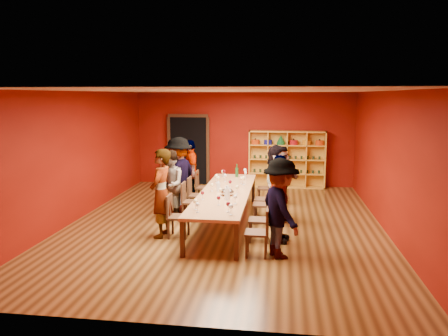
# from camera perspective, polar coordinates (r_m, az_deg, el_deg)

# --- Properties ---
(room_shell) EXTENTS (7.10, 9.10, 3.04)m
(room_shell) POSITION_cam_1_polar(r_m,az_deg,el_deg) (9.72, 0.16, 1.19)
(room_shell) COLOR #503215
(room_shell) RESTS_ON ground
(tasting_table) EXTENTS (1.10, 4.50, 0.75)m
(tasting_table) POSITION_cam_1_polar(r_m,az_deg,el_deg) (9.87, 0.16, -3.42)
(tasting_table) COLOR #A46E44
(tasting_table) RESTS_ON ground
(doorway) EXTENTS (1.40, 0.17, 2.30)m
(doorway) POSITION_cam_1_polar(r_m,az_deg,el_deg) (14.41, -4.61, 2.36)
(doorway) COLOR black
(doorway) RESTS_ON ground
(shelving_unit) EXTENTS (2.40, 0.40, 1.80)m
(shelving_unit) POSITION_cam_1_polar(r_m,az_deg,el_deg) (13.99, 8.19, 1.50)
(shelving_unit) COLOR gold
(shelving_unit) RESTS_ON ground
(chair_person_left_1) EXTENTS (0.42, 0.42, 0.89)m
(chair_person_left_1) POSITION_cam_1_polar(r_m,az_deg,el_deg) (9.08, -6.46, -5.95)
(chair_person_left_1) COLOR #321C10
(chair_person_left_1) RESTS_ON ground
(person_left_1) EXTENTS (0.54, 0.70, 1.83)m
(person_left_1) POSITION_cam_1_polar(r_m,az_deg,el_deg) (9.05, -8.23, -3.29)
(person_left_1) COLOR #CE8A92
(person_left_1) RESTS_ON ground
(chair_person_left_2) EXTENTS (0.42, 0.42, 0.89)m
(chair_person_left_2) POSITION_cam_1_polar(r_m,az_deg,el_deg) (10.29, -4.71, -4.07)
(chair_person_left_2) COLOR #321C10
(chair_person_left_2) RESTS_ON ground
(person_left_2) EXTENTS (0.66, 0.90, 1.65)m
(person_left_2) POSITION_cam_1_polar(r_m,az_deg,el_deg) (10.32, -7.08, -2.21)
(person_left_2) COLOR #D99292
(person_left_2) RESTS_ON ground
(chair_person_left_3) EXTENTS (0.42, 0.42, 0.89)m
(chair_person_left_3) POSITION_cam_1_polar(r_m,az_deg,el_deg) (10.94, -3.95, -3.26)
(chair_person_left_3) COLOR #321C10
(chair_person_left_3) RESTS_ON ground
(person_left_3) EXTENTS (0.86, 1.32, 1.89)m
(person_left_3) POSITION_cam_1_polar(r_m,az_deg,el_deg) (10.93, -5.92, -0.90)
(person_left_3) COLOR #4B4B50
(person_left_3) RESTS_ON ground
(chair_person_left_4) EXTENTS (0.42, 0.42, 0.89)m
(chair_person_left_4) POSITION_cam_1_polar(r_m,az_deg,el_deg) (11.84, -3.03, -2.26)
(chair_person_left_4) COLOR #321C10
(chair_person_left_4) RESTS_ON ground
(person_left_4) EXTENTS (0.79, 1.11, 1.73)m
(person_left_4) POSITION_cam_1_polar(r_m,az_deg,el_deg) (11.83, -4.43, -0.48)
(person_left_4) COLOR #D69090
(person_left_4) RESTS_ON ground
(chair_person_right_0) EXTENTS (0.42, 0.42, 0.89)m
(chair_person_right_0) POSITION_cam_1_polar(r_m,az_deg,el_deg) (8.02, 4.87, -8.01)
(chair_person_right_0) COLOR #321C10
(chair_person_right_0) RESTS_ON ground
(person_right_0) EXTENTS (0.93, 1.27, 1.81)m
(person_right_0) POSITION_cam_1_polar(r_m,az_deg,el_deg) (7.90, 7.40, -5.24)
(person_right_0) COLOR #131936
(person_right_0) RESTS_ON ground
(chair_person_right_1) EXTENTS (0.42, 0.42, 0.89)m
(chair_person_right_1) POSITION_cam_1_polar(r_m,az_deg,el_deg) (8.82, 5.15, -6.40)
(chair_person_right_1) COLOR #321C10
(chair_person_right_1) RESTS_ON ground
(person_right_1) EXTENTS (0.65, 1.10, 1.76)m
(person_right_1) POSITION_cam_1_polar(r_m,az_deg,el_deg) (8.71, 7.16, -4.03)
(person_right_1) COLOR silver
(person_right_1) RESTS_ON ground
(chair_person_right_2) EXTENTS (0.42, 0.42, 0.89)m
(chair_person_right_2) POSITION_cam_1_polar(r_m,az_deg,el_deg) (10.04, 5.48, -4.43)
(chair_person_right_2) COLOR #321C10
(chair_person_right_2) RESTS_ON ground
(person_right_2) EXTENTS (0.97, 1.76, 1.82)m
(person_right_2) POSITION_cam_1_polar(r_m,az_deg,el_deg) (9.94, 7.03, -2.15)
(person_right_2) COLOR #48484C
(person_right_2) RESTS_ON ground
(chair_person_right_3) EXTENTS (0.42, 0.42, 0.89)m
(chair_person_right_3) POSITION_cam_1_polar(r_m,az_deg,el_deg) (10.54, 5.60, -3.77)
(chair_person_right_3) COLOR #321C10
(chair_person_right_3) RESTS_ON ground
(person_right_3) EXTENTS (0.66, 0.89, 1.63)m
(person_right_3) POSITION_cam_1_polar(r_m,az_deg,el_deg) (10.46, 7.10, -2.09)
(person_right_3) COLOR #517AA6
(person_right_3) RESTS_ON ground
(chair_person_right_4) EXTENTS (0.42, 0.42, 0.89)m
(chair_person_right_4) POSITION_cam_1_polar(r_m,az_deg,el_deg) (11.79, 5.84, -2.35)
(chair_person_right_4) COLOR #321C10
(chair_person_right_4) RESTS_ON ground
(person_right_4) EXTENTS (0.54, 0.65, 1.55)m
(person_right_4) POSITION_cam_1_polar(r_m,az_deg,el_deg) (11.73, 7.25, -1.05)
(person_right_4) COLOR beige
(person_right_4) RESTS_ON ground
(wine_glass_0) EXTENTS (0.09, 0.09, 0.21)m
(wine_glass_0) POSITION_cam_1_polar(r_m,az_deg,el_deg) (11.72, 2.77, -0.34)
(wine_glass_0) COLOR silver
(wine_glass_0) RESTS_ON tasting_table
(wine_glass_1) EXTENTS (0.08, 0.08, 0.21)m
(wine_glass_1) POSITION_cam_1_polar(r_m,az_deg,el_deg) (8.13, 0.56, -4.79)
(wine_glass_1) COLOR silver
(wine_glass_1) RESTS_ON tasting_table
(wine_glass_2) EXTENTS (0.08, 0.08, 0.20)m
(wine_glass_2) POSITION_cam_1_polar(r_m,az_deg,el_deg) (11.61, 0.00, -0.48)
(wine_glass_2) COLOR silver
(wine_glass_2) RESTS_ON tasting_table
(wine_glass_3) EXTENTS (0.08, 0.08, 0.19)m
(wine_glass_3) POSITION_cam_1_polar(r_m,az_deg,el_deg) (8.14, -3.49, -4.85)
(wine_glass_3) COLOR silver
(wine_glass_3) RESTS_ON tasting_table
(wine_glass_4) EXTENTS (0.08, 0.08, 0.21)m
(wine_glass_4) POSITION_cam_1_polar(r_m,az_deg,el_deg) (8.32, -3.74, -4.45)
(wine_glass_4) COLOR silver
(wine_glass_4) RESTS_ON tasting_table
(wine_glass_5) EXTENTS (0.08, 0.08, 0.19)m
(wine_glass_5) POSITION_cam_1_polar(r_m,az_deg,el_deg) (8.64, -0.71, -3.98)
(wine_glass_5) COLOR silver
(wine_glass_5) RESTS_ON tasting_table
(wine_glass_6) EXTENTS (0.08, 0.08, 0.19)m
(wine_glass_6) POSITION_cam_1_polar(r_m,az_deg,el_deg) (9.37, -0.45, -2.93)
(wine_glass_6) COLOR silver
(wine_glass_6) RESTS_ON tasting_table
(wine_glass_7) EXTENTS (0.08, 0.08, 0.19)m
(wine_glass_7) POSITION_cam_1_polar(r_m,az_deg,el_deg) (9.64, 1.71, -2.58)
(wine_glass_7) COLOR silver
(wine_glass_7) RESTS_ON tasting_table
(wine_glass_8) EXTENTS (0.08, 0.08, 0.19)m
(wine_glass_8) POSITION_cam_1_polar(r_m,az_deg,el_deg) (8.74, 1.47, -3.83)
(wine_glass_8) COLOR silver
(wine_glass_8) RESTS_ON tasting_table
(wine_glass_9) EXTENTS (0.07, 0.07, 0.18)m
(wine_glass_9) POSITION_cam_1_polar(r_m,az_deg,el_deg) (10.74, 2.26, -1.37)
(wine_glass_9) COLOR silver
(wine_glass_9) RESTS_ON tasting_table
(wine_glass_10) EXTENTS (0.09, 0.09, 0.22)m
(wine_glass_10) POSITION_cam_1_polar(r_m,az_deg,el_deg) (10.84, -1.01, -1.13)
(wine_glass_10) COLOR silver
(wine_glass_10) RESTS_ON tasting_table
(wine_glass_11) EXTENTS (0.08, 0.08, 0.19)m
(wine_glass_11) POSITION_cam_1_polar(r_m,az_deg,el_deg) (11.46, 2.84, -0.65)
(wine_glass_11) COLOR silver
(wine_glass_11) RESTS_ON tasting_table
(wine_glass_12) EXTENTS (0.09, 0.09, 0.21)m
(wine_glass_12) POSITION_cam_1_polar(r_m,az_deg,el_deg) (7.94, 0.92, -5.10)
(wine_glass_12) COLOR silver
(wine_glass_12) RESTS_ON tasting_table
(wine_glass_13) EXTENTS (0.07, 0.07, 0.18)m
(wine_glass_13) POSITION_cam_1_polar(r_m,az_deg,el_deg) (11.67, -0.19, -0.50)
(wine_glass_13) COLOR silver
(wine_glass_13) RESTS_ON tasting_table
(wine_glass_14) EXTENTS (0.08, 0.08, 0.19)m
(wine_glass_14) POSITION_cam_1_polar(r_m,az_deg,el_deg) (11.03, 0.14, -1.03)
(wine_glass_14) COLOR silver
(wine_glass_14) RESTS_ON tasting_table
(wine_glass_15) EXTENTS (0.08, 0.08, 0.19)m
(wine_glass_15) POSITION_cam_1_polar(r_m,az_deg,el_deg) (10.71, -0.74, -1.36)
(wine_glass_15) COLOR silver
(wine_glass_15) RESTS_ON tasting_table
(wine_glass_16) EXTENTS (0.08, 0.08, 0.20)m
(wine_glass_16) POSITION_cam_1_polar(r_m,az_deg,el_deg) (10.22, 0.80, -1.87)
(wine_glass_16) COLOR silver
(wine_glass_16) RESTS_ON tasting_table
(wine_glass_17) EXTENTS (0.07, 0.07, 0.18)m
(wine_glass_17) POSITION_cam_1_polar(r_m,az_deg,el_deg) (9.91, -1.60, -2.29)
(wine_glass_17) COLOR silver
(wine_glass_17) RESTS_ON tasting_table
(wine_glass_18) EXTENTS (0.07, 0.07, 0.18)m
(wine_glass_18) POSITION_cam_1_polar(r_m,az_deg,el_deg) (9.12, -2.83, -3.32)
(wine_glass_18) COLOR silver
(wine_glass_18) RESTS_ON tasting_table
(wine_glass_19) EXTENTS (0.09, 0.09, 0.21)m
(wine_glass_19) POSITION_cam_1_polar(r_m,az_deg,el_deg) (10.60, 2.56, -1.39)
(wine_glass_19) COLOR silver
(wine_glass_19) RESTS_ON tasting_table
(spittoon_bowl) EXTENTS (0.29, 0.29, 0.16)m
(spittoon_bowl) POSITION_cam_1_polar(r_m,az_deg,el_deg) (9.52, 0.43, -3.17)
(spittoon_bowl) COLOR silver
(spittoon_bowl) RESTS_ON tasting_table
(carafe_a) EXTENTS (0.12, 0.12, 0.23)m
(carafe_a) POSITION_cam_1_polar(r_m,az_deg,el_deg) (9.90, -0.73, -2.46)
(carafe_a) COLOR silver
(carafe_a) RESTS_ON tasting_table
(carafe_b) EXTENTS (0.15, 0.15, 0.29)m
(carafe_b) POSITION_cam_1_polar(r_m,az_deg,el_deg) (9.12, 0.41, -3.32)
(carafe_b) COLOR silver
(carafe_b) RESTS_ON tasting_table
(wine_bottle) EXTENTS (0.09, 0.09, 0.35)m
(wine_bottle) POSITION_cam_1_polar(r_m,az_deg,el_deg) (11.63, 1.69, -0.52)
(wine_bottle) COLOR #153C1A
(wine_bottle) RESTS_ON tasting_table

